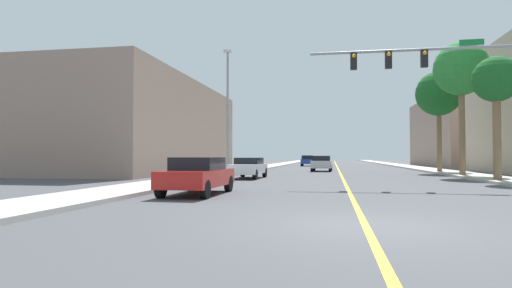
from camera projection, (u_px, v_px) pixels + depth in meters
The scene contains 15 objects.
ground at pixel (338, 168), 50.10m from camera, with size 192.00×192.00×0.00m, color #47474C.
sidewalk_left at pixel (264, 167), 51.66m from camera, with size 2.85×168.00×0.15m, color #B2ADA3.
sidewalk_right at pixel (416, 168), 48.54m from camera, with size 2.85×168.00×0.15m, color #B2ADA3.
lane_marking_center at pixel (338, 168), 50.10m from camera, with size 0.16×144.00×0.01m, color yellow.
building_left_near at pixel (138, 128), 39.36m from camera, with size 11.89×25.92×8.15m, color gray.
building_right_far at pixel (465, 131), 59.05m from camera, with size 10.45×25.06×9.70m, color gray.
traffic_signal_mast at pixel (445, 76), 20.21m from camera, with size 9.63×0.36×6.84m.
street_lamp at pixel (228, 106), 29.74m from camera, with size 0.56×0.28×8.81m.
palm_near at pixel (496, 82), 23.10m from camera, with size 2.50×2.50×6.75m.
palm_mid at pixel (461, 70), 29.46m from camera, with size 3.72×3.72×9.25m.
palm_far at pixel (439, 94), 35.75m from camera, with size 3.79×3.79×8.48m.
car_white at pixel (249, 167), 27.03m from camera, with size 1.84×4.28×1.33m.
car_silver at pixel (322, 163), 39.30m from camera, with size 1.93×3.86×1.45m.
car_blue at pixel (308, 160), 59.61m from camera, with size 1.80×4.28×1.50m.
car_red at pixel (198, 175), 15.72m from camera, with size 1.86×4.17×1.39m.
Camera 1 is at (-0.68, -9.09, 1.45)m, focal length 29.62 mm.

